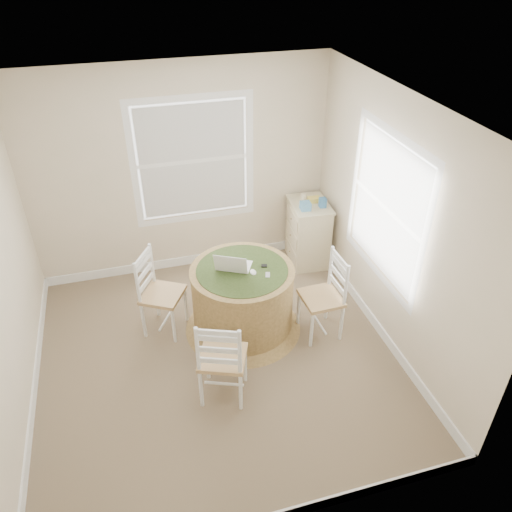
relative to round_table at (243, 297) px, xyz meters
name	(u,v)px	position (x,y,z in m)	size (l,w,h in m)	color
room	(226,242)	(-0.21, -0.22, 0.87)	(3.64, 3.64, 2.64)	#75644A
round_table	(243,297)	(0.00, 0.00, 0.00)	(1.28, 1.28, 0.79)	#A58349
chair_left	(163,294)	(-0.82, 0.22, 0.05)	(0.42, 0.40, 0.95)	white
chair_near	(223,357)	(-0.41, -0.86, 0.05)	(0.42, 0.40, 0.95)	white
chair_right	(321,298)	(0.78, -0.30, 0.05)	(0.42, 0.40, 0.95)	white
laptop	(233,266)	(-0.08, 0.06, 0.39)	(0.44, 0.43, 0.24)	white
mouse	(253,272)	(0.09, -0.08, 0.37)	(0.06, 0.10, 0.03)	white
phone	(268,275)	(0.23, -0.16, 0.36)	(0.04, 0.09, 0.02)	#B7BABF
keys	(264,266)	(0.24, -0.01, 0.36)	(0.06, 0.05, 0.03)	black
corner_chest	(308,233)	(1.16, 1.07, 0.00)	(0.53, 0.67, 0.85)	beige
tissue_box	(305,207)	(1.04, 0.93, 0.47)	(0.12, 0.12, 0.10)	#5393BE
box_yellow	(314,199)	(1.23, 1.11, 0.45)	(0.15, 0.10, 0.06)	#E9D152
box_blue	(324,203)	(1.29, 0.94, 0.48)	(0.08, 0.08, 0.12)	teal
cup_cream	(303,196)	(1.11, 1.20, 0.46)	(0.07, 0.07, 0.09)	beige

